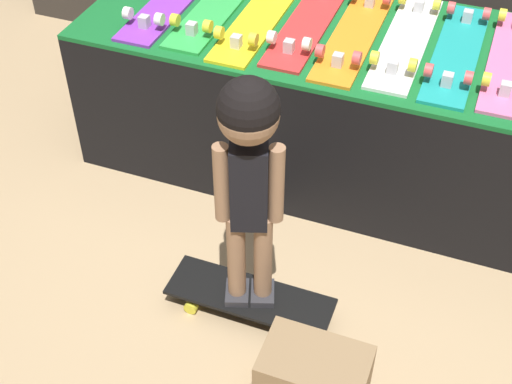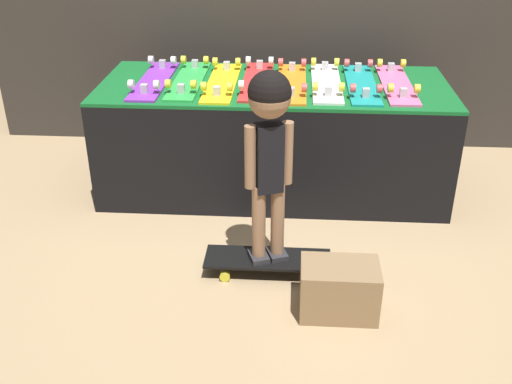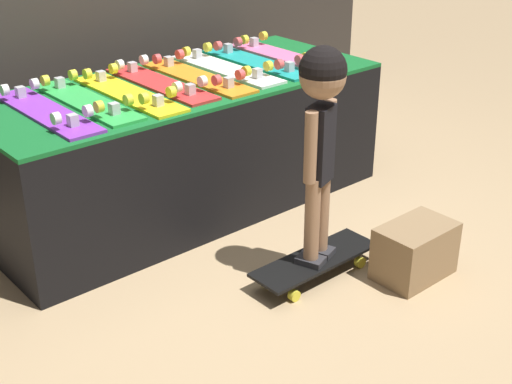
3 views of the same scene
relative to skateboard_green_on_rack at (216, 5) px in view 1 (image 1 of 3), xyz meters
name	(u,v)px [view 1 (image 1 of 3)]	position (x,y,z in m)	size (l,w,h in m)	color
ground_plane	(279,242)	(0.53, -0.62, -0.71)	(16.00, 16.00, 0.00)	tan
display_rack	(325,99)	(0.53, -0.01, -0.37)	(2.14, 0.88, 0.70)	black
skateboard_green_on_rack	(216,5)	(0.00, 0.00, 0.00)	(0.18, 0.79, 0.09)	green
skateboard_yellow_on_rack	(259,17)	(0.21, -0.03, 0.00)	(0.18, 0.79, 0.09)	yellow
skateboard_red_on_rack	(308,21)	(0.42, 0.01, 0.00)	(0.18, 0.79, 0.09)	red
skateboard_orange_on_rack	(354,33)	(0.64, -0.02, 0.00)	(0.18, 0.79, 0.09)	orange
skateboard_white_on_rack	(406,40)	(0.85, 0.01, 0.00)	(0.18, 0.79, 0.09)	white
skateboard_teal_on_rack	(457,51)	(1.06, -0.01, 0.00)	(0.18, 0.79, 0.09)	teal
skateboard_pink_on_rack	(511,59)	(1.27, 0.01, 0.00)	(0.18, 0.79, 0.09)	pink
skateboard_on_floor	(250,298)	(0.54, -1.01, -0.64)	(0.65, 0.20, 0.09)	black
child	(249,158)	(0.54, -1.01, 0.06)	(0.23, 0.20, 0.98)	#2D2D33
storage_box	(313,379)	(0.89, -1.30, -0.59)	(0.36, 0.23, 0.25)	#8E704C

